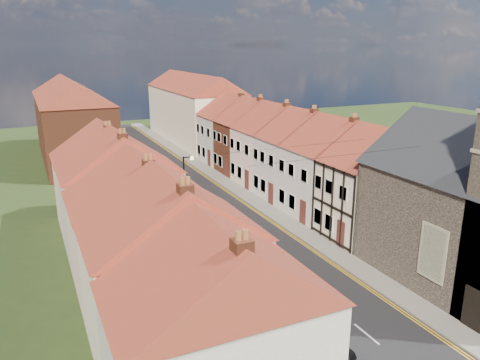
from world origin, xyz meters
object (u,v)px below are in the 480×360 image
Objects in this scene: car_near at (318,341)px; car_distant at (117,144)px; lamppost at (185,188)px; car_far at (151,170)px.

car_distant is (0.30, 52.75, -0.12)m from car_near.
lamppost reaches higher than car_far.
car_distant is (-0.51, 17.56, -0.18)m from car_far.
lamppost is 17.27m from car_far.
car_far is 1.27× the size of car_distant.
car_distant is at bearing 71.89° from car_far.
car_far reaches higher than car_distant.
lamppost is at bearing -103.50° from car_distant.
car_far is at bearing -100.30° from car_distant.
car_near reaches higher than car_distant.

